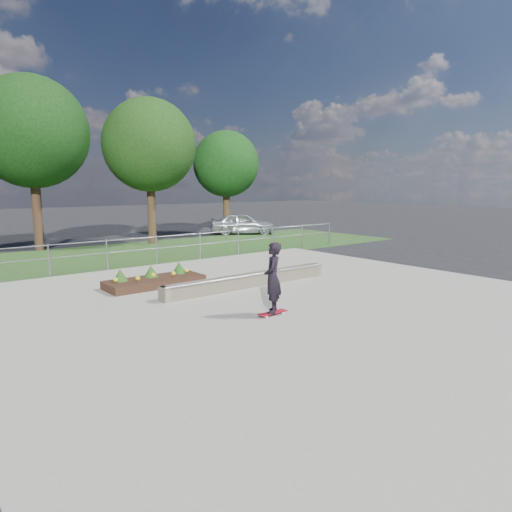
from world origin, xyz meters
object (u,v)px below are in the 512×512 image
at_px(grind_ledge, 250,280).
at_px(skateboarder, 273,278).
at_px(planter_bed, 154,280).
at_px(parked_car, 243,223).

bearing_deg(grind_ledge, skateboarder, -118.17).
height_order(grind_ledge, planter_bed, planter_bed).
distance_m(planter_bed, parked_car, 15.72).
xyz_separation_m(skateboarder, parked_car, (10.82, 15.46, -0.27)).
relative_size(planter_bed, skateboarder, 1.70).
distance_m(grind_ledge, skateboarder, 3.27).
bearing_deg(planter_bed, parked_car, 42.74).
relative_size(grind_ledge, parked_car, 1.44).
height_order(planter_bed, skateboarder, skateboarder).
bearing_deg(parked_car, grind_ledge, 178.26).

